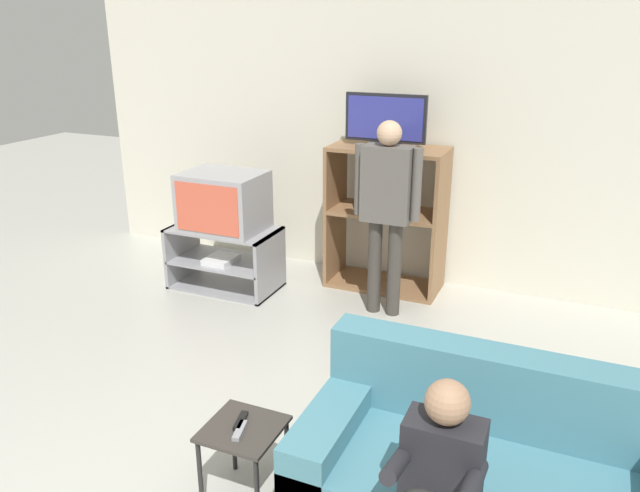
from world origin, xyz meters
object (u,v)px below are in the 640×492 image
object	(u,v)px
television_flat	(385,122)
remote_control_black	(241,421)
remote_control_white	(240,430)
tv_stand	(225,258)
media_shelf	(386,218)
couch	(486,488)
television_main	(224,201)
snack_table	(243,439)
person_seated_child	(436,490)
person_standing_adult	(387,201)

from	to	relation	value
television_flat	remote_control_black	world-z (taller)	television_flat
remote_control_white	television_flat	bearing A→B (deg)	81.00
tv_stand	media_shelf	distance (m)	1.47
tv_stand	couch	size ratio (longest dim) A/B	0.57
television_main	couch	size ratio (longest dim) A/B	0.41
television_flat	snack_table	size ratio (longest dim) A/B	1.69
tv_stand	snack_table	world-z (taller)	tv_stand
person_seated_child	remote_control_white	bearing A→B (deg)	166.13
television_flat	person_seated_child	bearing A→B (deg)	-68.43
snack_table	remote_control_white	world-z (taller)	remote_control_white
tv_stand	television_main	size ratio (longest dim) A/B	1.39
remote_control_white	couch	xyz separation A→B (m)	(1.13, 0.23, -0.13)
snack_table	person_seated_child	distance (m)	1.08
media_shelf	television_flat	size ratio (longest dim) A/B	1.82
snack_table	person_standing_adult	bearing A→B (deg)	90.72
couch	person_seated_child	bearing A→B (deg)	-105.63
tv_stand	remote_control_black	size ratio (longest dim) A/B	6.54
person_seated_child	tv_stand	bearing A→B (deg)	134.63
couch	remote_control_white	bearing A→B (deg)	-168.58
person_seated_child	remote_control_black	bearing A→B (deg)	163.08
television_flat	couch	xyz separation A→B (m)	(1.36, -2.64, -1.18)
media_shelf	remote_control_white	size ratio (longest dim) A/B	8.77
snack_table	person_standing_adult	world-z (taller)	person_standing_adult
tv_stand	couch	distance (m)	3.33
snack_table	couch	distance (m)	1.15
television_main	snack_table	size ratio (longest dim) A/B	1.65
couch	person_standing_adult	size ratio (longest dim) A/B	1.05
remote_control_white	person_standing_adult	size ratio (longest dim) A/B	0.09
remote_control_white	media_shelf	bearing A→B (deg)	80.25
media_shelf	couch	distance (m)	2.97
person_standing_adult	media_shelf	bearing A→B (deg)	107.29
television_main	remote_control_white	distance (m)	2.74
couch	tv_stand	bearing A→B (deg)	142.00
television_flat	remote_control_white	xyz separation A→B (m)	(0.24, -2.87, -1.05)
television_flat	remote_control_white	bearing A→B (deg)	-85.27
person_seated_child	media_shelf	bearing A→B (deg)	110.99
tv_stand	television_main	bearing A→B (deg)	12.32
tv_stand	media_shelf	world-z (taller)	media_shelf
remote_control_white	person_seated_child	distance (m)	1.04
remote_control_black	couch	xyz separation A→B (m)	(1.16, 0.16, -0.13)
television_flat	couch	distance (m)	3.20
media_shelf	remote_control_black	xyz separation A→B (m)	(0.16, -2.80, -0.22)
media_shelf	person_standing_adult	size ratio (longest dim) A/B	0.81
television_flat	person_seated_child	xyz separation A→B (m)	(1.23, -3.12, -0.85)
snack_table	person_standing_adult	xyz separation A→B (m)	(-0.03, 2.30, 0.60)
snack_table	remote_control_black	size ratio (longest dim) A/B	2.86
remote_control_black	person_seated_child	world-z (taller)	person_seated_child
couch	person_seated_child	xyz separation A→B (m)	(-0.13, -0.47, 0.32)
snack_table	couch	size ratio (longest dim) A/B	0.25
remote_control_white	person_standing_adult	xyz separation A→B (m)	(-0.04, 2.34, 0.52)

